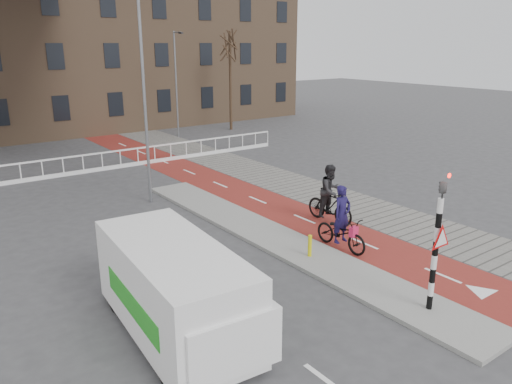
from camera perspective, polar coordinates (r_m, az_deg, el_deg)
ground at (r=15.01m, az=14.13°, el=-9.42°), size 120.00×120.00×0.00m
bike_lane at (r=22.95m, az=-2.79°, el=0.30°), size 2.50×60.00×0.01m
sidewalk at (r=24.55m, az=2.66°, el=1.39°), size 3.00×60.00×0.01m
curb_island at (r=17.12m, az=2.28°, el=-5.34°), size 1.80×16.00×0.12m
traffic_signal at (r=12.71m, az=20.02°, el=-5.06°), size 0.80×0.80×3.68m
bollard at (r=15.58m, az=6.17°, el=-6.12°), size 0.12×0.12×0.69m
cyclist_near at (r=16.42m, az=9.73°, el=-4.07°), size 0.78×2.09×2.13m
cyclist_far at (r=18.70m, az=8.47°, el=-0.77°), size 1.02×2.14×2.21m
van at (r=11.66m, az=-9.39°, el=-10.80°), size 2.40×5.18×2.17m
railing at (r=26.70m, az=-23.18°, el=1.97°), size 28.00×0.10×0.99m
townhouse_row at (r=41.09m, az=-26.92°, el=16.86°), size 46.00×10.00×15.90m
tree_right at (r=38.67m, az=-2.93°, el=12.49°), size 0.21×0.21×7.30m
streetlight_near at (r=20.71m, az=-12.62°, el=10.16°), size 0.12×0.12×8.52m
streetlight_right at (r=36.03m, az=-9.11°, el=11.95°), size 0.12×0.12×7.24m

